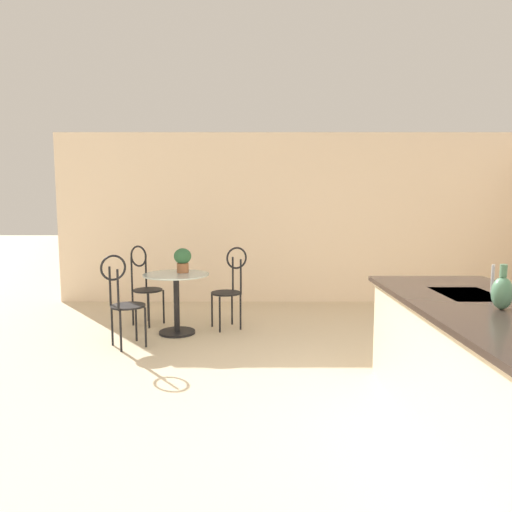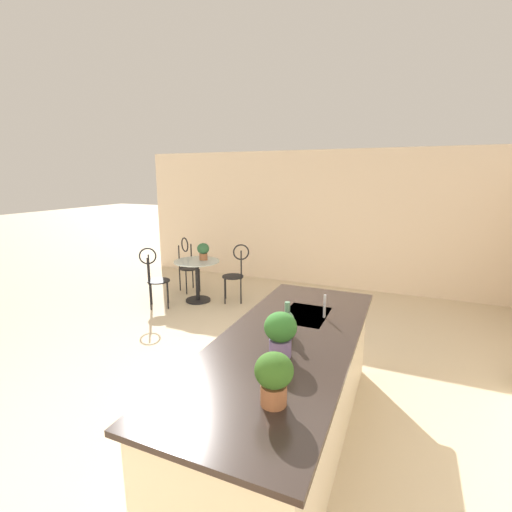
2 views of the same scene
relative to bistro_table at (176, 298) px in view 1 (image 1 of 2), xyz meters
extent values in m
plane|color=beige|center=(2.38, 1.70, -0.45)|extent=(40.00, 40.00, 0.00)
cube|color=beige|center=(-1.88, 1.70, 0.90)|extent=(0.12, 7.80, 2.70)
cube|color=beige|center=(2.68, 2.55, -0.01)|extent=(2.70, 0.96, 0.88)
cube|color=#2D231E|center=(2.68, 2.55, 0.45)|extent=(2.80, 1.06, 0.04)
cube|color=#B2B5BA|center=(2.13, 2.55, 0.46)|extent=(0.56, 0.40, 0.03)
cylinder|color=black|center=(0.00, 0.00, -0.43)|extent=(0.44, 0.44, 0.03)
cylinder|color=black|center=(0.00, 0.00, -0.07)|extent=(0.07, 0.07, 0.69)
cylinder|color=#B2C6C1|center=(0.00, 0.00, 0.29)|extent=(0.80, 0.80, 0.01)
cylinder|color=black|center=(-0.48, -0.26, -0.22)|extent=(0.03, 0.03, 0.45)
cylinder|color=black|center=(-0.24, -0.40, -0.22)|extent=(0.03, 0.03, 0.45)
cylinder|color=black|center=(-0.62, -0.50, -0.22)|extent=(0.03, 0.03, 0.45)
cylinder|color=black|center=(-0.38, -0.64, -0.22)|extent=(0.03, 0.03, 0.45)
cylinder|color=black|center=(-0.43, -0.45, 0.01)|extent=(0.52, 0.52, 0.02)
cylinder|color=black|center=(-0.61, -0.51, 0.23)|extent=(0.03, 0.03, 0.45)
cylinder|color=black|center=(-0.39, -0.65, 0.23)|extent=(0.03, 0.03, 0.45)
torus|color=black|center=(-0.50, -0.58, 0.45)|extent=(0.16, 0.26, 0.28)
cylinder|color=black|center=(-0.05, 0.52, -0.22)|extent=(0.03, 0.03, 0.45)
cylinder|color=black|center=(-0.30, 0.40, -0.22)|extent=(0.03, 0.03, 0.45)
cylinder|color=black|center=(-0.17, 0.78, -0.22)|extent=(0.03, 0.03, 0.45)
cylinder|color=black|center=(-0.42, 0.66, -0.22)|extent=(0.03, 0.03, 0.45)
cylinder|color=black|center=(-0.23, 0.59, 0.01)|extent=(0.51, 0.51, 0.02)
cylinder|color=black|center=(-0.18, 0.78, 0.23)|extent=(0.03, 0.03, 0.45)
cylinder|color=black|center=(-0.42, 0.67, 0.23)|extent=(0.03, 0.03, 0.45)
torus|color=black|center=(-0.30, 0.73, 0.45)|extent=(0.14, 0.27, 0.28)
cylinder|color=black|center=(0.31, -0.42, -0.22)|extent=(0.03, 0.03, 0.45)
cylinder|color=black|center=(0.54, -0.25, -0.22)|extent=(0.03, 0.03, 0.45)
cylinder|color=black|center=(0.48, -0.65, -0.22)|extent=(0.03, 0.03, 0.45)
cylinder|color=black|center=(0.70, -0.48, -0.22)|extent=(0.03, 0.03, 0.45)
cylinder|color=black|center=(0.51, -0.45, 0.01)|extent=(0.53, 0.53, 0.02)
cylinder|color=black|center=(0.49, -0.65, 0.23)|extent=(0.03, 0.03, 0.45)
cylinder|color=black|center=(0.70, -0.50, 0.23)|extent=(0.03, 0.03, 0.45)
torus|color=black|center=(0.59, -0.57, 0.45)|extent=(0.19, 0.24, 0.28)
cylinder|color=#B2B5BA|center=(2.13, 2.73, 0.58)|extent=(0.02, 0.02, 0.22)
cylinder|color=#9E603D|center=(-0.12, 0.06, 0.35)|extent=(0.15, 0.15, 0.12)
ellipsoid|color=#2F623B|center=(-0.12, 0.06, 0.50)|extent=(0.21, 0.21, 0.19)
ellipsoid|color=#4C7A5B|center=(2.63, 2.53, 0.58)|extent=(0.13, 0.13, 0.21)
cylinder|color=#4C7A5B|center=(2.63, 2.53, 0.72)|extent=(0.04, 0.04, 0.08)
camera|label=1|loc=(5.47, 0.97, 1.14)|focal=31.99mm
camera|label=2|loc=(5.26, 3.37, 1.76)|focal=25.25mm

